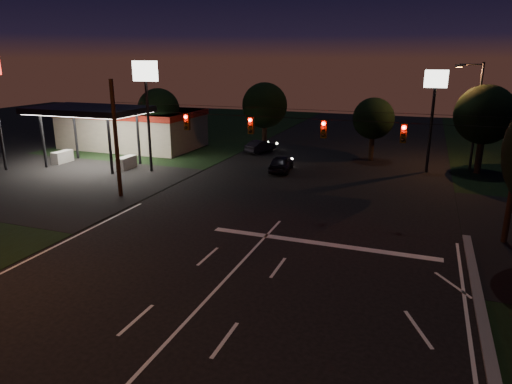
% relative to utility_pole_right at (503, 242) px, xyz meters
% --- Properties ---
extents(ground, '(140.00, 140.00, 0.00)m').
position_rel_utility_pole_right_xyz_m(ground, '(-12.00, -15.00, 0.00)').
color(ground, black).
rests_on(ground, ground).
extents(cross_street_left, '(20.00, 16.00, 0.02)m').
position_rel_utility_pole_right_xyz_m(cross_street_left, '(-32.00, 1.00, 0.00)').
color(cross_street_left, black).
rests_on(cross_street_left, ground).
extents(stop_bar, '(12.00, 0.50, 0.01)m').
position_rel_utility_pole_right_xyz_m(stop_bar, '(-9.00, -3.50, 0.01)').
color(stop_bar, silver).
rests_on(stop_bar, ground).
extents(utility_pole_right, '(0.30, 0.30, 9.00)m').
position_rel_utility_pole_right_xyz_m(utility_pole_right, '(0.00, 0.00, 0.00)').
color(utility_pole_right, black).
rests_on(utility_pole_right, ground).
extents(utility_pole_left, '(0.28, 0.28, 8.00)m').
position_rel_utility_pole_right_xyz_m(utility_pole_left, '(-24.00, 0.00, 0.00)').
color(utility_pole_left, black).
rests_on(utility_pole_left, ground).
extents(signal_span, '(24.00, 0.40, 1.56)m').
position_rel_utility_pole_right_xyz_m(signal_span, '(-12.00, -0.04, 5.50)').
color(signal_span, black).
rests_on(signal_span, ground).
extents(gas_station, '(14.20, 16.10, 5.25)m').
position_rel_utility_pole_right_xyz_m(gas_station, '(-33.86, 15.39, 2.38)').
color(gas_station, gray).
rests_on(gas_station, ground).
extents(pole_sign_left_near, '(2.20, 0.30, 9.10)m').
position_rel_utility_pole_right_xyz_m(pole_sign_left_near, '(-26.00, 7.00, 6.98)').
color(pole_sign_left_near, black).
rests_on(pole_sign_left_near, ground).
extents(pole_sign_right, '(1.80, 0.30, 8.40)m').
position_rel_utility_pole_right_xyz_m(pole_sign_right, '(-4.00, 15.00, 6.24)').
color(pole_sign_right, black).
rests_on(pole_sign_right, ground).
extents(street_light_right_far, '(2.20, 0.35, 9.00)m').
position_rel_utility_pole_right_xyz_m(street_light_right_far, '(-0.76, 17.00, 5.24)').
color(street_light_right_far, black).
rests_on(street_light_right_far, ground).
extents(tree_far_a, '(4.20, 4.20, 6.42)m').
position_rel_utility_pole_right_xyz_m(tree_far_a, '(-29.98, 15.12, 4.26)').
color(tree_far_a, black).
rests_on(tree_far_a, ground).
extents(tree_far_b, '(4.60, 4.60, 6.98)m').
position_rel_utility_pole_right_xyz_m(tree_far_b, '(-19.98, 19.13, 4.61)').
color(tree_far_b, black).
rests_on(tree_far_b, ground).
extents(tree_far_c, '(3.80, 3.80, 5.86)m').
position_rel_utility_pole_right_xyz_m(tree_far_c, '(-8.98, 18.10, 3.90)').
color(tree_far_c, black).
rests_on(tree_far_c, ground).
extents(tree_far_d, '(4.80, 4.80, 7.30)m').
position_rel_utility_pole_right_xyz_m(tree_far_d, '(0.02, 16.13, 4.83)').
color(tree_far_d, black).
rests_on(tree_far_d, ground).
extents(car_oncoming_a, '(2.11, 4.28, 1.40)m').
position_rel_utility_pole_right_xyz_m(car_oncoming_a, '(-15.65, 10.91, 0.70)').
color(car_oncoming_a, black).
rests_on(car_oncoming_a, ground).
extents(car_oncoming_b, '(2.46, 3.98, 1.24)m').
position_rel_utility_pole_right_xyz_m(car_oncoming_b, '(-20.10, 18.11, 0.62)').
color(car_oncoming_b, black).
rests_on(car_oncoming_b, ground).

